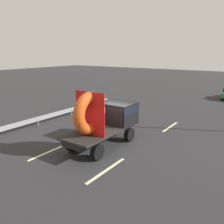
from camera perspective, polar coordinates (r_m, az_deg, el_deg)
The scene contains 7 objects.
ground_plane at distance 14.04m, azimuth 0.61°, elevation -7.62°, with size 120.00×120.00×0.00m, color #28282B.
flatbed_truck at distance 13.51m, azimuth -1.22°, elevation -1.39°, with size 2.02×4.96×3.31m.
guardrail at distance 18.85m, azimuth -13.54°, elevation -0.54°, with size 0.10×13.63×0.71m.
lane_dash_left_near at distance 13.34m, azimuth -15.19°, elevation -9.36°, with size 2.62×0.16×0.01m, color beige.
lane_dash_left_far at distance 19.51m, azimuth 4.14°, elevation -1.27°, with size 2.98×0.16×0.01m, color beige.
lane_dash_right_near at distance 11.08m, azimuth -1.35°, elevation -13.95°, with size 2.88×0.16×0.01m, color beige.
lane_dash_right_far at distance 17.51m, azimuth 13.95°, elevation -3.51°, with size 2.62×0.16×0.01m, color beige.
Camera 1 is at (7.32, -10.76, 5.27)m, focal length 37.64 mm.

